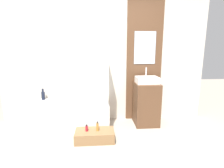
% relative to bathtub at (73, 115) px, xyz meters
% --- Properties ---
extents(ground_plane, '(12.00, 12.00, 0.00)m').
position_rel_bathtub_xyz_m(ground_plane, '(0.62, -1.21, -0.25)').
color(ground_plane, '#A39989').
extents(wall_tiled_back, '(4.20, 0.06, 2.60)m').
position_rel_bathtub_xyz_m(wall_tiled_back, '(0.62, 0.37, 1.05)').
color(wall_tiled_back, beige).
rests_on(wall_tiled_back, ground_plane).
extents(wall_wood_accent, '(0.73, 0.04, 2.60)m').
position_rel_bathtub_xyz_m(wall_wood_accent, '(1.44, 0.32, 1.06)').
color(wall_wood_accent, brown).
rests_on(wall_wood_accent, ground_plane).
extents(bathtub, '(1.38, 0.64, 0.49)m').
position_rel_bathtub_xyz_m(bathtub, '(0.00, 0.00, 0.00)').
color(bathtub, white).
rests_on(bathtub, ground_plane).
extents(glass_shower_screen, '(0.01, 0.46, 0.99)m').
position_rel_bathtub_xyz_m(glass_shower_screen, '(0.66, -0.07, 0.74)').
color(glass_shower_screen, silver).
rests_on(glass_shower_screen, bathtub).
extents(wooden_step_bench, '(0.64, 0.33, 0.18)m').
position_rel_bathtub_xyz_m(wooden_step_bench, '(0.43, -0.56, -0.16)').
color(wooden_step_bench, olive).
rests_on(wooden_step_bench, ground_plane).
extents(vanity_cabinet, '(0.46, 0.50, 0.84)m').
position_rel_bathtub_xyz_m(vanity_cabinet, '(1.44, 0.05, 0.17)').
color(vanity_cabinet, brown).
rests_on(vanity_cabinet, ground_plane).
extents(sink, '(0.42, 0.32, 0.30)m').
position_rel_bathtub_xyz_m(sink, '(1.44, 0.05, 0.65)').
color(sink, white).
rests_on(sink, vanity_cabinet).
extents(vase_tall_dark, '(0.07, 0.07, 0.22)m').
position_rel_bathtub_xyz_m(vase_tall_dark, '(-0.61, 0.24, 0.34)').
color(vase_tall_dark, black).
rests_on(vase_tall_dark, bathtub).
extents(vase_round_light, '(0.10, 0.10, 0.10)m').
position_rel_bathtub_xyz_m(vase_round_light, '(-0.44, 0.22, 0.30)').
color(vase_round_light, silver).
rests_on(vase_round_light, bathtub).
extents(bottle_soap_primary, '(0.04, 0.04, 0.11)m').
position_rel_bathtub_xyz_m(bottle_soap_primary, '(0.30, -0.56, -0.02)').
color(bottle_soap_primary, '#B21928').
rests_on(bottle_soap_primary, wooden_step_bench).
extents(bottle_soap_secondary, '(0.04, 0.04, 0.16)m').
position_rel_bathtub_xyz_m(bottle_soap_secondary, '(0.48, -0.56, -0.00)').
color(bottle_soap_secondary, '#B2752D').
rests_on(bottle_soap_secondary, wooden_step_bench).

